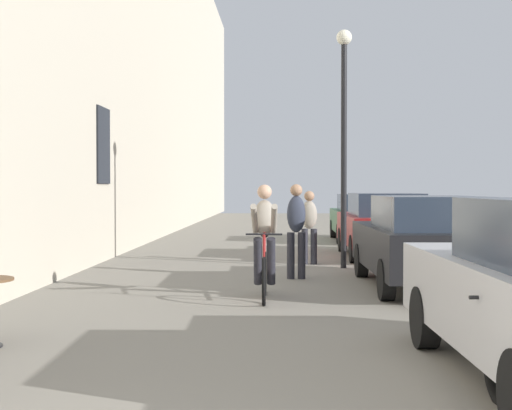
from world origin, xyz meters
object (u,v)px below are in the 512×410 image
(cyclist_on_bicycle, at_px, (264,244))
(parked_car_second, at_px, (423,241))
(pedestrian_near, at_px, (296,226))
(parked_car_third, at_px, (383,224))
(pedestrian_mid, at_px, (309,223))
(parked_car_fourth, at_px, (362,217))
(street_lamp, at_px, (344,117))

(cyclist_on_bicycle, relative_size, parked_car_second, 0.41)
(pedestrian_near, height_order, parked_car_third, pedestrian_near)
(pedestrian_mid, bearing_deg, parked_car_fourth, 74.65)
(cyclist_on_bicycle, xyz_separation_m, parked_car_fourth, (2.74, 11.72, -0.05))
(cyclist_on_bicycle, xyz_separation_m, street_lamp, (1.54, 4.15, 2.30))
(cyclist_on_bicycle, bearing_deg, street_lamp, 69.67)
(pedestrian_mid, xyz_separation_m, street_lamp, (0.68, -0.71, 2.22))
(cyclist_on_bicycle, distance_m, street_lamp, 4.99)
(street_lamp, bearing_deg, parked_car_second, -70.89)
(parked_car_second, bearing_deg, pedestrian_near, 149.91)
(cyclist_on_bicycle, relative_size, pedestrian_mid, 1.11)
(cyclist_on_bicycle, xyz_separation_m, pedestrian_near, (0.52, 2.32, 0.16))
(street_lamp, height_order, parked_car_fourth, street_lamp)
(street_lamp, xyz_separation_m, parked_car_third, (1.12, 2.31, -2.31))
(parked_car_second, xyz_separation_m, parked_car_third, (0.07, 5.33, 0.00))
(cyclist_on_bicycle, bearing_deg, parked_car_fourth, 76.84)
(parked_car_second, height_order, parked_car_third, same)
(cyclist_on_bicycle, distance_m, pedestrian_mid, 4.93)
(pedestrian_mid, relative_size, parked_car_third, 0.37)
(pedestrian_mid, bearing_deg, pedestrian_near, -97.46)
(pedestrian_near, xyz_separation_m, parked_car_third, (2.13, 4.13, -0.18))
(street_lamp, bearing_deg, parked_car_third, 64.13)
(pedestrian_mid, bearing_deg, parked_car_second, -65.12)
(pedestrian_mid, distance_m, parked_car_third, 2.41)
(pedestrian_near, bearing_deg, cyclist_on_bicycle, -102.70)
(parked_car_fourth, bearing_deg, street_lamp, -99.03)
(cyclist_on_bicycle, height_order, pedestrian_near, pedestrian_near)
(pedestrian_mid, xyz_separation_m, parked_car_fourth, (1.89, 6.87, -0.14))
(parked_car_third, bearing_deg, pedestrian_near, -117.29)
(street_lamp, distance_m, parked_car_fourth, 8.02)
(pedestrian_mid, bearing_deg, street_lamp, -46.07)
(cyclist_on_bicycle, height_order, pedestrian_mid, cyclist_on_bicycle)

